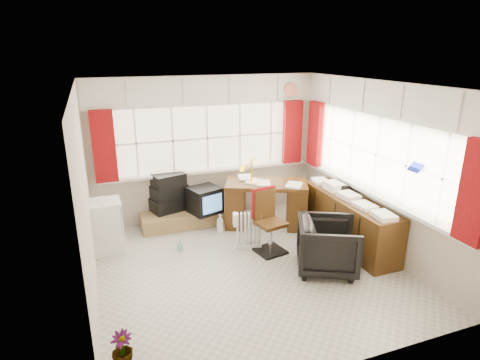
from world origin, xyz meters
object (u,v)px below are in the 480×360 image
object	(u,v)px
desk_lamp	(252,166)
task_chair	(267,218)
credenza	(348,219)
crt_tv	(205,200)
office_chair	(328,246)
radiator	(249,234)
desk	(266,202)
tv_bench	(183,219)
mini_fridge	(106,226)

from	to	relation	value
desk_lamp	task_chair	bearing A→B (deg)	-96.59
credenza	crt_tv	xyz separation A→B (m)	(-1.91, 1.39, 0.08)
desk_lamp	office_chair	size ratio (longest dim) A/B	0.53
radiator	task_chair	bearing A→B (deg)	-29.76
task_chair	credenza	distance (m)	1.30
radiator	crt_tv	size ratio (longest dim) A/B	0.95
desk	office_chair	xyz separation A→B (m)	(0.19, -1.65, -0.07)
desk	desk_lamp	world-z (taller)	desk_lamp
task_chair	office_chair	world-z (taller)	task_chair
tv_bench	mini_fridge	xyz separation A→B (m)	(-1.25, -0.48, 0.27)
office_chair	crt_tv	bearing A→B (deg)	56.69
credenza	tv_bench	xyz separation A→B (m)	(-2.28, 1.52, -0.27)
crt_tv	mini_fridge	bearing A→B (deg)	-168.03
tv_bench	radiator	bearing A→B (deg)	-56.27
desk_lamp	crt_tv	distance (m)	0.99
office_chair	radiator	bearing A→B (deg)	64.61
radiator	tv_bench	bearing A→B (deg)	123.73
task_chair	radiator	size ratio (longest dim) A/B	1.69
office_chair	mini_fridge	bearing A→B (deg)	85.63
tv_bench	crt_tv	xyz separation A→B (m)	(0.37, -0.13, 0.35)
task_chair	desk_lamp	bearing A→B (deg)	83.41
desk_lamp	crt_tv	bearing A→B (deg)	159.31
crt_tv	mini_fridge	size ratio (longest dim) A/B	0.76
office_chair	radiator	world-z (taller)	office_chair
office_chair	credenza	xyz separation A→B (m)	(0.74, 0.60, 0.03)
tv_bench	mini_fridge	size ratio (longest dim) A/B	1.77
office_chair	mini_fridge	size ratio (longest dim) A/B	1.01
task_chair	radiator	bearing A→B (deg)	150.24
credenza	tv_bench	bearing A→B (deg)	146.29
tv_bench	crt_tv	world-z (taller)	crt_tv
desk	tv_bench	world-z (taller)	desk
crt_tv	mini_fridge	world-z (taller)	mini_fridge
mini_fridge	desk_lamp	bearing A→B (deg)	1.57
desk_lamp	mini_fridge	size ratio (longest dim) A/B	0.54
credenza	tv_bench	distance (m)	2.75
radiator	credenza	xyz separation A→B (m)	(1.51, -0.37, 0.16)
desk	radiator	distance (m)	0.92
desk_lamp	mini_fridge	xyz separation A→B (m)	(-2.35, -0.06, -0.68)
desk	desk_lamp	size ratio (longest dim) A/B	3.54
desk	office_chair	distance (m)	1.66
desk	task_chair	distance (m)	0.89
task_chair	credenza	world-z (taller)	task_chair
desk_lamp	credenza	distance (m)	1.75
desk	desk_lamp	distance (m)	0.69
desk	task_chair	bearing A→B (deg)	-113.18
office_chair	task_chair	bearing A→B (deg)	58.82
radiator	crt_tv	distance (m)	1.12
tv_bench	task_chair	bearing A→B (deg)	-52.03
mini_fridge	office_chair	bearing A→B (deg)	-30.53
tv_bench	crt_tv	size ratio (longest dim) A/B	2.32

